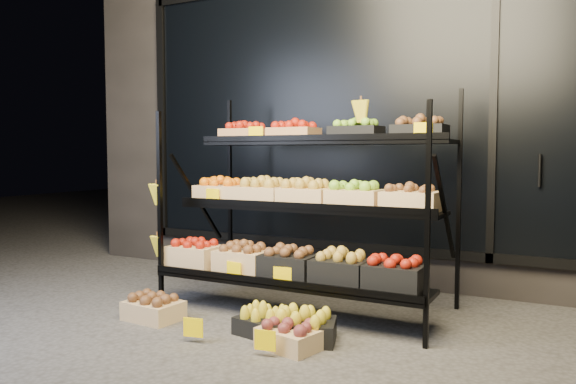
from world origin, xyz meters
The scene contains 9 objects.
ground centered at (0.00, 0.00, 0.00)m, with size 24.00×24.00×0.00m, color #514F4C.
building centered at (0.00, 2.59, 1.75)m, with size 6.00×2.08×3.50m.
display_rack centered at (-0.01, 0.60, 0.79)m, with size 2.18×1.02×1.70m.
tag_floor_a centered at (-0.28, -0.40, 0.06)m, with size 0.13×0.01×0.12m, color #FFD400.
tag_floor_b centered at (0.23, -0.40, 0.06)m, with size 0.13×0.01×0.12m, color #FFD400.
floor_crate_left centered at (-0.84, -0.13, 0.09)m, with size 0.41×0.32×0.20m.
floor_crate_midleft centered at (0.02, -0.06, 0.08)m, with size 0.38×0.31×0.18m.
floor_crate_midright centered at (0.29, -0.20, 0.09)m, with size 0.41×0.34×0.19m.
floor_crate_right centered at (0.31, -0.05, 0.09)m, with size 0.47×0.40×0.20m.
Camera 1 is at (1.82, -3.16, 1.18)m, focal length 35.00 mm.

